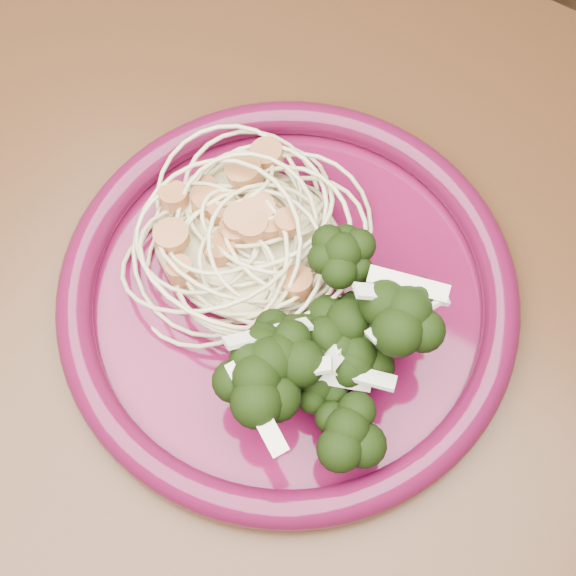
# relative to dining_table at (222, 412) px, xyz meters

# --- Properties ---
(dining_table) EXTENTS (1.20, 0.80, 0.75)m
(dining_table) POSITION_rel_dining_table_xyz_m (0.00, 0.00, 0.00)
(dining_table) COLOR #472814
(dining_table) RESTS_ON ground
(dinner_plate) EXTENTS (0.39, 0.39, 0.02)m
(dinner_plate) POSITION_rel_dining_table_xyz_m (0.02, 0.07, 0.11)
(dinner_plate) COLOR #520A28
(dinner_plate) RESTS_ON dining_table
(spaghetti_pile) EXTENTS (0.17, 0.16, 0.03)m
(spaghetti_pile) POSITION_rel_dining_table_xyz_m (-0.03, 0.09, 0.12)
(spaghetti_pile) COLOR beige
(spaghetti_pile) RESTS_ON dinner_plate
(scallop_cluster) EXTENTS (0.16, 0.16, 0.04)m
(scallop_cluster) POSITION_rel_dining_table_xyz_m (-0.03, 0.09, 0.16)
(scallop_cluster) COLOR #B37443
(scallop_cluster) RESTS_ON spaghetti_pile
(broccoli_pile) EXTENTS (0.15, 0.19, 0.06)m
(broccoli_pile) POSITION_rel_dining_table_xyz_m (0.07, 0.04, 0.13)
(broccoli_pile) COLOR black
(broccoli_pile) RESTS_ON dinner_plate
(onion_garnish) EXTENTS (0.10, 0.12, 0.05)m
(onion_garnish) POSITION_rel_dining_table_xyz_m (0.07, 0.04, 0.17)
(onion_garnish) COLOR beige
(onion_garnish) RESTS_ON broccoli_pile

